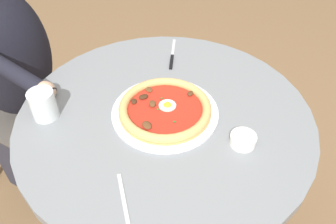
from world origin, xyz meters
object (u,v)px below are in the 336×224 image
dining_table (165,142)px  steak_knife (172,58)px  diner_person (27,98)px  water_glass (44,106)px  ramekin_capers (243,139)px  fork_utensil (124,202)px  pizza_on_plate (165,109)px  cafe_chair_diner (6,90)px

dining_table → steak_knife: 0.33m
dining_table → diner_person: 0.69m
water_glass → ramekin_capers: 0.59m
diner_person → water_glass: bearing=-69.5°
water_glass → fork_utensil: water_glass is taller
dining_table → pizza_on_plate: size_ratio=2.78×
steak_knife → diner_person: (-0.59, 0.18, -0.23)m
steak_knife → pizza_on_plate: bearing=-108.4°
pizza_on_plate → water_glass: (-0.35, 0.07, 0.02)m
pizza_on_plate → diner_person: diner_person is taller
fork_utensil → cafe_chair_diner: 0.97m
steak_knife → ramekin_capers: size_ratio=2.63×
pizza_on_plate → steak_knife: pizza_on_plate is taller
cafe_chair_diner → steak_knife: bearing=-21.9°
dining_table → water_glass: bearing=168.0°
steak_knife → diner_person: diner_person is taller
diner_person → cafe_chair_diner: diner_person is taller
water_glass → fork_utensil: (0.19, -0.35, -0.04)m
dining_table → water_glass: 0.40m
pizza_on_plate → fork_utensil: bearing=-120.6°
ramekin_capers → diner_person: bearing=137.1°
steak_knife → fork_utensil: bearing=-114.8°
pizza_on_plate → steak_knife: 0.30m
water_glass → cafe_chair_diner: water_glass is taller
fork_utensil → dining_table: bearing=59.1°
steak_knife → diner_person: 0.66m
pizza_on_plate → ramekin_capers: pizza_on_plate is taller
dining_table → cafe_chair_diner: cafe_chair_diner is taller
pizza_on_plate → steak_knife: bearing=71.6°
water_glass → steak_knife: size_ratio=0.47×
ramekin_capers → pizza_on_plate: bearing=137.4°
fork_utensil → steak_knife: bearing=65.2°
dining_table → pizza_on_plate: 0.15m
ramekin_capers → water_glass: bearing=155.5°
cafe_chair_diner → diner_person: bearing=-43.8°
steak_knife → cafe_chair_diner: bearing=158.1°
ramekin_capers → diner_person: (-0.68, 0.63, -0.24)m
dining_table → ramekin_capers: bearing=-42.7°
pizza_on_plate → diner_person: bearing=137.0°
ramekin_capers → diner_person: 0.96m
ramekin_capers → cafe_chair_diner: (-0.78, 0.73, -0.26)m
water_glass → fork_utensil: size_ratio=0.55×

